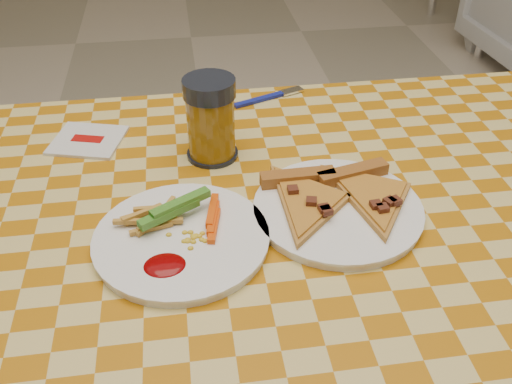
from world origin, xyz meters
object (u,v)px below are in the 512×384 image
Objects in this scene: plate_left at (182,240)px; plate_right at (338,211)px; table at (255,267)px; drink_glass at (211,120)px.

plate_left is 0.98× the size of plate_right.
plate_left and plate_right have the same top height.
plate_left is (-0.10, -0.01, 0.08)m from table.
table is at bearing -78.11° from drink_glass.
plate_right is (0.13, 0.02, 0.08)m from table.
plate_right is (0.23, 0.03, 0.00)m from plate_left.
plate_right is at bearing -47.59° from drink_glass.
drink_glass is at bearing 101.89° from table.
plate_left is at bearing -105.60° from drink_glass.
drink_glass reaches higher than table.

